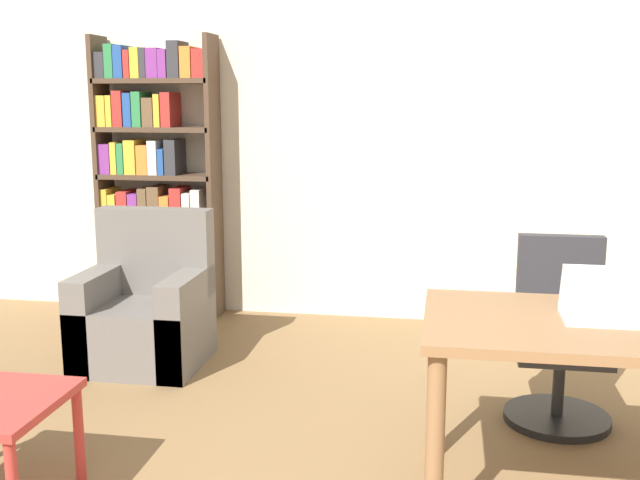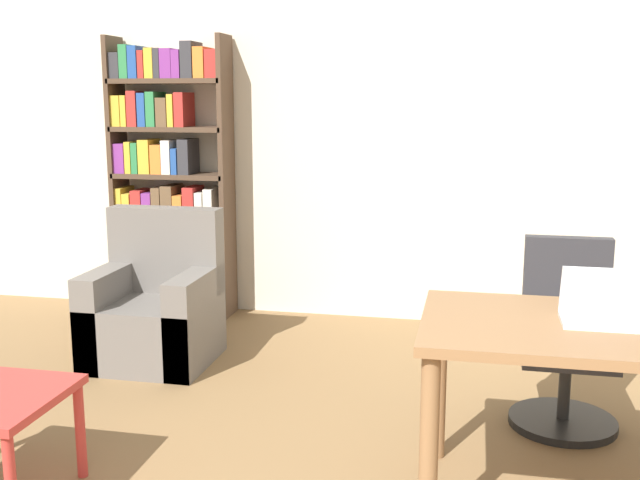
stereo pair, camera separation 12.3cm
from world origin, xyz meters
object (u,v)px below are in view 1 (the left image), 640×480
Objects in this scene: office_chair at (559,341)px; bookshelf at (154,183)px; desk at (633,349)px; armchair at (145,314)px; laptop at (603,307)px.

bookshelf is (-2.75, 1.46, 0.60)m from office_chair.
desk is 0.78× the size of bookshelf.
armchair is 1.30m from bookshelf.
bookshelf reaches higher than laptop.
laptop reaches higher than office_chair.
desk is at bearing -38.91° from bookshelf.
laptop is at bearing -27.06° from armchair.
armchair is at bearing 152.94° from laptop.
laptop reaches higher than desk.
laptop is (-0.11, 0.04, 0.15)m from desk.
laptop is at bearing -39.54° from bookshelf.
armchair is at bearing 153.26° from desk.
laptop is 0.15× the size of bookshelf.
laptop is at bearing 160.62° from desk.
laptop is 3.60m from bookshelf.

